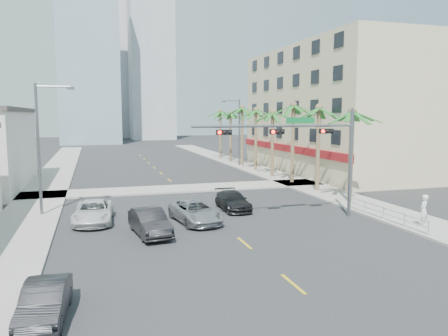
# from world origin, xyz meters

# --- Properties ---
(ground) EXTENTS (260.00, 260.00, 0.00)m
(ground) POSITION_xyz_m (0.00, 0.00, 0.00)
(ground) COLOR #262628
(ground) RESTS_ON ground
(sidewalk_right) EXTENTS (4.00, 120.00, 0.15)m
(sidewalk_right) POSITION_xyz_m (12.00, 20.00, 0.07)
(sidewalk_right) COLOR gray
(sidewalk_right) RESTS_ON ground
(sidewalk_left) EXTENTS (4.00, 120.00, 0.15)m
(sidewalk_left) POSITION_xyz_m (-12.00, 20.00, 0.07)
(sidewalk_left) COLOR gray
(sidewalk_left) RESTS_ON ground
(sidewalk_cross) EXTENTS (80.00, 4.00, 0.15)m
(sidewalk_cross) POSITION_xyz_m (0.00, 22.00, 0.07)
(sidewalk_cross) COLOR gray
(sidewalk_cross) RESTS_ON ground
(building_right) EXTENTS (15.25, 28.00, 15.00)m
(building_right) POSITION_xyz_m (21.99, 30.00, 7.50)
(building_right) COLOR beige
(building_right) RESTS_ON ground
(tower_far_left) EXTENTS (14.00, 14.00, 48.00)m
(tower_far_left) POSITION_xyz_m (-8.00, 95.00, 24.00)
(tower_far_left) COLOR #99B2C6
(tower_far_left) RESTS_ON ground
(tower_far_right) EXTENTS (12.00, 12.00, 60.00)m
(tower_far_right) POSITION_xyz_m (9.00, 110.00, 30.00)
(tower_far_right) COLOR #ADADB2
(tower_far_right) RESTS_ON ground
(tower_far_center) EXTENTS (16.00, 16.00, 42.00)m
(tower_far_center) POSITION_xyz_m (-3.00, 125.00, 21.00)
(tower_far_center) COLOR #ADADB2
(tower_far_center) RESTS_ON ground
(traffic_signal_mast) EXTENTS (11.12, 0.54, 7.20)m
(traffic_signal_mast) POSITION_xyz_m (5.78, 7.95, 5.06)
(traffic_signal_mast) COLOR slate
(traffic_signal_mast) RESTS_ON ground
(palm_tree_0) EXTENTS (4.80, 4.80, 7.80)m
(palm_tree_0) POSITION_xyz_m (11.60, 12.00, 7.08)
(palm_tree_0) COLOR brown
(palm_tree_0) RESTS_ON ground
(palm_tree_1) EXTENTS (4.80, 4.80, 8.16)m
(palm_tree_1) POSITION_xyz_m (11.60, 17.20, 7.43)
(palm_tree_1) COLOR brown
(palm_tree_1) RESTS_ON ground
(palm_tree_2) EXTENTS (4.80, 4.80, 8.52)m
(palm_tree_2) POSITION_xyz_m (11.60, 22.40, 7.78)
(palm_tree_2) COLOR brown
(palm_tree_2) RESTS_ON ground
(palm_tree_3) EXTENTS (4.80, 4.80, 7.80)m
(palm_tree_3) POSITION_xyz_m (11.60, 27.60, 7.08)
(palm_tree_3) COLOR brown
(palm_tree_3) RESTS_ON ground
(palm_tree_4) EXTENTS (4.80, 4.80, 8.16)m
(palm_tree_4) POSITION_xyz_m (11.60, 32.80, 7.43)
(palm_tree_4) COLOR brown
(palm_tree_4) RESTS_ON ground
(palm_tree_5) EXTENTS (4.80, 4.80, 8.52)m
(palm_tree_5) POSITION_xyz_m (11.60, 38.00, 7.78)
(palm_tree_5) COLOR brown
(palm_tree_5) RESTS_ON ground
(palm_tree_6) EXTENTS (4.80, 4.80, 7.80)m
(palm_tree_6) POSITION_xyz_m (11.60, 43.20, 7.08)
(palm_tree_6) COLOR brown
(palm_tree_6) RESTS_ON ground
(palm_tree_7) EXTENTS (4.80, 4.80, 8.16)m
(palm_tree_7) POSITION_xyz_m (11.60, 48.40, 7.43)
(palm_tree_7) COLOR brown
(palm_tree_7) RESTS_ON ground
(streetlight_left) EXTENTS (2.55, 0.25, 9.00)m
(streetlight_left) POSITION_xyz_m (-11.00, 14.00, 5.06)
(streetlight_left) COLOR slate
(streetlight_left) RESTS_ON ground
(streetlight_right) EXTENTS (2.55, 0.25, 9.00)m
(streetlight_right) POSITION_xyz_m (11.00, 38.00, 5.06)
(streetlight_right) COLOR slate
(streetlight_right) RESTS_ON ground
(guardrail) EXTENTS (0.08, 8.08, 1.00)m
(guardrail) POSITION_xyz_m (10.30, 6.00, 0.67)
(guardrail) COLOR silver
(guardrail) RESTS_ON ground
(car_parked_mid) EXTENTS (1.64, 4.02, 1.30)m
(car_parked_mid) POSITION_xyz_m (-9.40, -2.50, 0.65)
(car_parked_mid) COLOR black
(car_parked_mid) RESTS_ON ground
(car_parked_far) EXTENTS (2.75, 5.29, 1.42)m
(car_parked_far) POSITION_xyz_m (-7.80, 11.08, 0.71)
(car_parked_far) COLOR silver
(car_parked_far) RESTS_ON ground
(car_lane_left) EXTENTS (2.19, 4.76, 1.51)m
(car_lane_left) POSITION_xyz_m (-4.69, 7.13, 0.76)
(car_lane_left) COLOR black
(car_lane_left) RESTS_ON ground
(car_lane_center) EXTENTS (3.01, 5.34, 1.41)m
(car_lane_center) POSITION_xyz_m (-1.50, 9.27, 0.70)
(car_lane_center) COLOR #AFAFB3
(car_lane_center) RESTS_ON ground
(car_lane_right) EXTENTS (1.91, 4.57, 1.32)m
(car_lane_right) POSITION_xyz_m (2.00, 12.26, 0.66)
(car_lane_right) COLOR black
(car_lane_right) RESTS_ON ground
(pedestrian) EXTENTS (0.87, 0.78, 1.99)m
(pedestrian) POSITION_xyz_m (11.33, 3.63, 1.14)
(pedestrian) COLOR white
(pedestrian) RESTS_ON sidewalk_right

